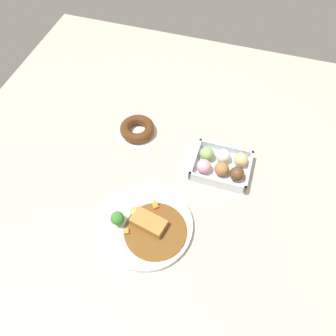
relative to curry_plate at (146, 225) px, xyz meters
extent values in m
plane|color=#B2A893|center=(0.06, 0.14, -0.01)|extent=(1.60, 1.60, 0.00)
cylinder|color=white|center=(0.00, 0.00, -0.01)|extent=(0.28, 0.28, 0.02)
cylinder|color=brown|center=(0.03, -0.01, 0.01)|extent=(0.18, 0.18, 0.01)
cube|color=#A87538|center=(0.01, 0.00, 0.02)|extent=(0.11, 0.07, 0.02)
cylinder|color=white|center=(-0.04, 0.03, 0.01)|extent=(0.07, 0.07, 0.00)
ellipsoid|color=yellow|center=(-0.04, 0.03, 0.02)|extent=(0.03, 0.03, 0.02)
cylinder|color=#8CB766|center=(-0.08, -0.02, 0.01)|extent=(0.01, 0.01, 0.02)
sphere|color=#387A2D|center=(-0.08, -0.02, 0.04)|extent=(0.04, 0.04, 0.04)
cube|color=orange|center=(0.01, 0.07, 0.01)|extent=(0.02, 0.02, 0.02)
cube|color=orange|center=(0.01, 0.06, 0.01)|extent=(0.02, 0.02, 0.01)
cube|color=orange|center=(-0.04, -0.04, 0.01)|extent=(0.02, 0.02, 0.02)
cube|color=silver|center=(0.17, 0.27, -0.01)|extent=(0.18, 0.15, 0.01)
cube|color=silver|center=(0.08, 0.27, 0.01)|extent=(0.01, 0.15, 0.03)
cube|color=silver|center=(0.25, 0.27, 0.01)|extent=(0.01, 0.15, 0.03)
cube|color=silver|center=(0.17, 0.20, 0.01)|extent=(0.18, 0.01, 0.03)
cube|color=silver|center=(0.17, 0.34, 0.01)|extent=(0.18, 0.01, 0.03)
sphere|color=pink|center=(0.11, 0.24, 0.02)|extent=(0.05, 0.05, 0.05)
sphere|color=#9E6B3D|center=(0.17, 0.24, 0.02)|extent=(0.05, 0.05, 0.05)
sphere|color=brown|center=(0.22, 0.24, 0.02)|extent=(0.05, 0.05, 0.05)
sphere|color=#84A860|center=(0.11, 0.29, 0.02)|extent=(0.05, 0.05, 0.05)
sphere|color=silver|center=(0.16, 0.30, 0.02)|extent=(0.05, 0.05, 0.05)
sphere|color=#DBB77A|center=(0.22, 0.30, 0.02)|extent=(0.05, 0.05, 0.05)
cube|color=white|center=(-0.15, 0.34, -0.01)|extent=(0.15, 0.15, 0.00)
torus|color=#4C2B14|center=(-0.15, 0.34, 0.01)|extent=(0.12, 0.12, 0.04)
camera|label=1|loc=(0.19, -0.39, 0.90)|focal=36.26mm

